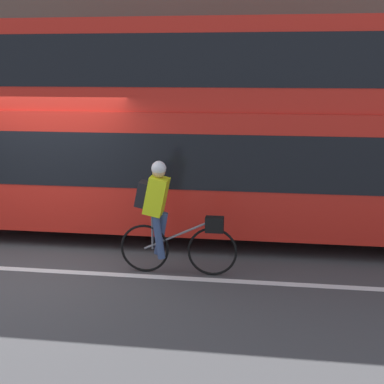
{
  "coord_description": "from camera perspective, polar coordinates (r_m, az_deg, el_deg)",
  "views": [
    {
      "loc": [
        3.43,
        -7.25,
        2.96
      ],
      "look_at": [
        2.25,
        0.96,
        1.01
      ],
      "focal_mm": 50.0,
      "sensor_mm": 36.0,
      "label": 1
    }
  ],
  "objects": [
    {
      "name": "ground_plane",
      "position": [
        8.55,
        -16.19,
        -7.59
      ],
      "size": [
        80.0,
        80.0,
        0.0
      ],
      "primitive_type": "plane",
      "color": "#424244"
    },
    {
      "name": "road_center_line",
      "position": [
        8.41,
        -16.67,
        -7.96
      ],
      "size": [
        50.0,
        0.14,
        0.01
      ],
      "primitive_type": "cube",
      "color": "silver",
      "rests_on": "ground_plane"
    },
    {
      "name": "sidewalk_curb",
      "position": [
        13.67,
        -6.56,
        0.86
      ],
      "size": [
        60.0,
        2.37,
        0.11
      ],
      "color": "gray",
      "rests_on": "ground_plane"
    },
    {
      "name": "building_facade",
      "position": [
        14.65,
        -5.54,
        13.96
      ],
      "size": [
        60.0,
        0.3,
        6.33
      ],
      "color": "brown",
      "rests_on": "ground_plane"
    },
    {
      "name": "bus",
      "position": [
        9.47,
        1.77,
        7.68
      ],
      "size": [
        9.45,
        2.62,
        3.69
      ],
      "color": "black",
      "rests_on": "ground_plane"
    },
    {
      "name": "cyclist_on_bike",
      "position": [
        7.69,
        -2.82,
        -2.39
      ],
      "size": [
        1.72,
        0.32,
        1.67
      ],
      "color": "black",
      "rests_on": "ground_plane"
    },
    {
      "name": "trash_bin",
      "position": [
        13.06,
        13.38,
        2.34
      ],
      "size": [
        0.45,
        0.45,
        0.93
      ],
      "color": "#515156",
      "rests_on": "sidewalk_curb"
    },
    {
      "name": "street_sign_post",
      "position": [
        13.96,
        -15.01,
        7.25
      ],
      "size": [
        0.36,
        0.09,
        2.71
      ],
      "color": "#59595B",
      "rests_on": "sidewalk_curb"
    }
  ]
}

